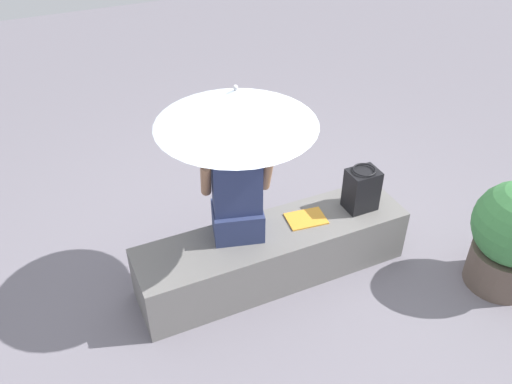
{
  "coord_description": "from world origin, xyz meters",
  "views": [
    {
      "loc": [
        1.3,
        2.56,
        2.88
      ],
      "look_at": [
        0.12,
        -0.04,
        0.77
      ],
      "focal_mm": 37.3,
      "sensor_mm": 36.0,
      "label": 1
    }
  ],
  "objects_px": {
    "handbag_black": "(362,189)",
    "person_seated": "(237,188)",
    "parasol": "(236,107)",
    "magazine": "(306,219)"
  },
  "relations": [
    {
      "from": "parasol",
      "to": "handbag_black",
      "type": "relative_size",
      "value": 3.36
    },
    {
      "from": "handbag_black",
      "to": "person_seated",
      "type": "bearing_deg",
      "value": -6.33
    },
    {
      "from": "person_seated",
      "to": "magazine",
      "type": "xyz_separation_m",
      "value": [
        -0.51,
        0.07,
        -0.38
      ]
    },
    {
      "from": "magazine",
      "to": "person_seated",
      "type": "bearing_deg",
      "value": -0.51
    },
    {
      "from": "parasol",
      "to": "magazine",
      "type": "height_order",
      "value": "parasol"
    },
    {
      "from": "handbag_black",
      "to": "magazine",
      "type": "bearing_deg",
      "value": -4.95
    },
    {
      "from": "magazine",
      "to": "parasol",
      "type": "bearing_deg",
      "value": 5.9
    },
    {
      "from": "parasol",
      "to": "magazine",
      "type": "xyz_separation_m",
      "value": [
        -0.53,
        0.01,
        -1.01
      ]
    },
    {
      "from": "parasol",
      "to": "magazine",
      "type": "relative_size",
      "value": 4.13
    },
    {
      "from": "parasol",
      "to": "magazine",
      "type": "distance_m",
      "value": 1.14
    }
  ]
}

